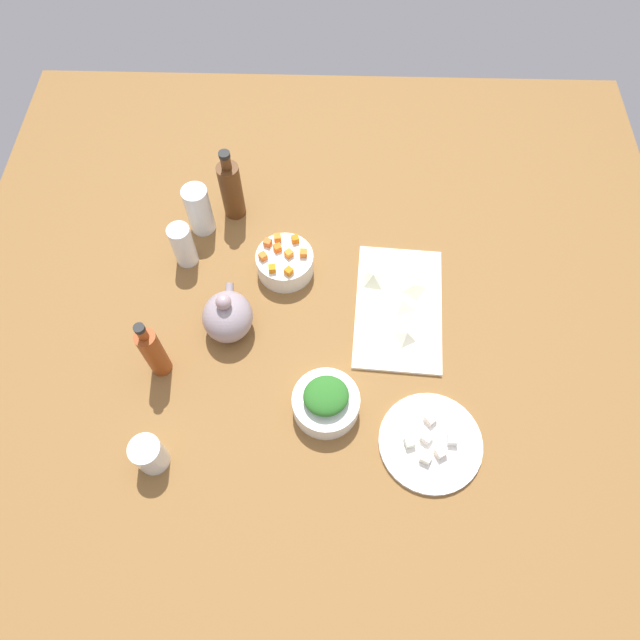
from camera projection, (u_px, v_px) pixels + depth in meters
The scene contains 31 objects.
tabletop at pixel (320, 332), 145.02cm from camera, with size 190.00×190.00×3.00cm, color brown.
cutting_board at pixel (398, 308), 146.16cm from camera, with size 35.97×21.84×1.00cm, color white.
plate_tofu at pixel (430, 443), 129.23cm from camera, with size 23.52×23.52×1.20cm, color white.
bowl_greens at pixel (326, 404), 131.24cm from camera, with size 15.52×15.52×5.84cm, color white.
bowl_carrots at pixel (285, 263), 149.50cm from camera, with size 14.92×14.92×6.34cm, color white.
teapot at pixel (228, 315), 139.05cm from camera, with size 14.97×12.28×14.48cm.
bottle_0 at pixel (153, 352), 131.00cm from camera, with size 4.89×4.89×20.97cm.
bottle_1 at pixel (231, 189), 153.33cm from camera, with size 5.90×5.90×22.71cm.
drinking_glass_0 at pixel (199, 210), 152.60cm from camera, with size 6.83×6.83×14.79cm, color white.
drinking_glass_1 at pixel (149, 455), 123.75cm from camera, with size 6.98×6.98×9.51cm, color white.
drinking_glass_2 at pixel (183, 245), 148.16cm from camera, with size 5.87×5.87×12.99cm, color white.
carrot_cube_0 at pixel (295, 239), 148.16cm from camera, with size 1.80×1.80×1.80cm, color orange.
carrot_cube_1 at pixel (303, 253), 146.04cm from camera, with size 1.80×1.80×1.80cm, color orange.
carrot_cube_2 at pixel (278, 238), 148.38cm from camera, with size 1.80×1.80×1.80cm, color orange.
carrot_cube_3 at pixel (268, 243), 147.62cm from camera, with size 1.80×1.80×1.80cm, color orange.
carrot_cube_4 at pixel (289, 271), 143.42cm from camera, with size 1.80×1.80×1.80cm, color orange.
carrot_cube_5 at pixel (272, 269), 143.78cm from camera, with size 1.80×1.80×1.80cm, color orange.
carrot_cube_6 at pixel (289, 254), 145.98cm from camera, with size 1.80×1.80×1.80cm, color orange.
carrot_cube_7 at pixel (277, 248), 146.84cm from camera, with size 1.80×1.80×1.80cm, color orange.
carrot_cube_8 at pixel (263, 256), 145.58cm from camera, with size 1.80×1.80×1.80cm, color orange.
chopped_greens_mound at pixel (326, 396), 126.88cm from camera, with size 10.33×9.67×4.09cm, color #2A6C24.
tofu_cube_0 at pixel (452, 440), 127.85cm from camera, with size 2.20×2.20×2.20cm, color white.
tofu_cube_1 at pixel (430, 419), 130.15cm from camera, with size 2.20×2.20×2.20cm, color #F6E8CF.
tofu_cube_2 at pixel (426, 458), 125.89cm from camera, with size 2.20×2.20×2.20cm, color #F6EDCD.
tofu_cube_3 at pixel (427, 438), 128.05cm from camera, with size 2.20×2.20×2.20cm, color white.
tofu_cube_4 at pixel (441, 452), 126.47cm from camera, with size 2.20×2.20×2.20cm, color white.
tofu_cube_5 at pixel (410, 442), 127.56cm from camera, with size 2.20×2.20×2.20cm, color silver.
dumpling_0 at pixel (402, 303), 145.05cm from camera, with size 5.71×5.59×2.05cm, color beige.
dumpling_1 at pixel (406, 335), 140.22cm from camera, with size 4.53×3.91×2.80cm, color beige.
dumpling_2 at pixel (373, 278), 148.00cm from camera, with size 5.13×4.53×3.13cm, color beige.
dumpling_3 at pixel (413, 288), 147.13cm from camera, with size 5.65×5.02×2.19cm, color beige.
Camera 1 is at (-66.39, -1.77, 130.46)cm, focal length 32.07 mm.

